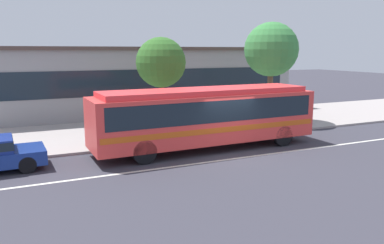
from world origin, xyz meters
TOP-DOWN VIEW (x-y plane):
  - ground_plane at (0.00, 0.00)m, footprint 120.00×120.00m
  - sidewalk_slab at (0.00, 6.58)m, footprint 60.00×8.00m
  - lane_stripe_center at (0.00, -0.80)m, footprint 56.00×0.16m
  - transit_bus at (-0.54, 1.23)m, footprint 10.65×2.73m
  - pedestrian_waiting_near_sign at (-2.89, 3.94)m, footprint 0.46×0.46m
  - bus_stop_sign at (2.75, 3.14)m, footprint 0.16×0.43m
  - street_tree_near_stop at (-1.06, 5.81)m, footprint 2.77×2.77m
  - street_tree_mid_block at (6.08, 5.53)m, footprint 3.34×3.34m
  - station_building at (0.13, 13.23)m, footprint 22.16×7.03m

SIDE VIEW (x-z plane):
  - ground_plane at x=0.00m, z-range 0.00..0.00m
  - lane_stripe_center at x=0.00m, z-range 0.00..0.01m
  - sidewalk_slab at x=0.00m, z-range 0.00..0.12m
  - pedestrian_waiting_near_sign at x=-2.89m, z-range 0.26..1.90m
  - transit_bus at x=-0.54m, z-range 0.23..3.06m
  - bus_stop_sign at x=2.75m, z-range 0.48..3.02m
  - station_building at x=0.13m, z-range 0.01..4.79m
  - street_tree_near_stop at x=-1.06m, z-range 1.29..6.45m
  - street_tree_mid_block at x=6.08m, z-range 1.50..7.65m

